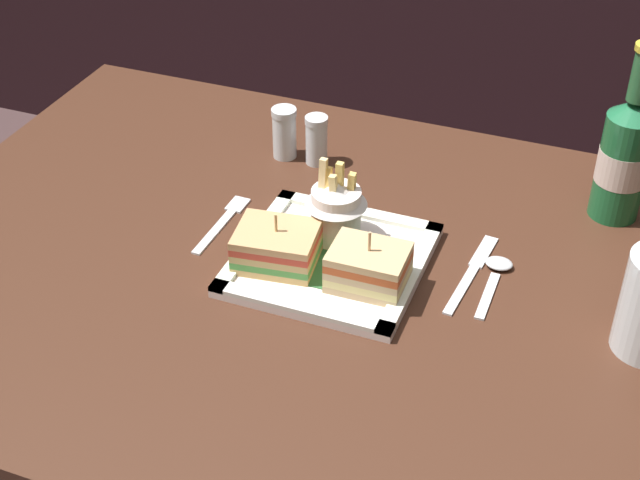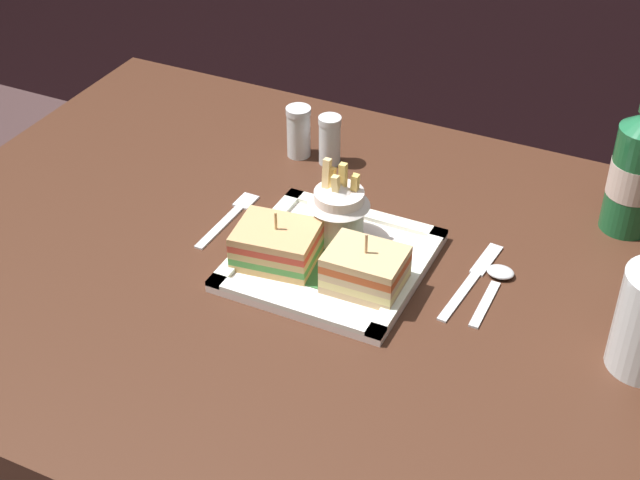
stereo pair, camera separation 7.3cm
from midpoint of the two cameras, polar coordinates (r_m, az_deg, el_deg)
name	(u,v)px [view 2 (the right image)]	position (r m, az deg, el deg)	size (l,w,h in m)	color
dining_table	(309,330)	(1.26, 1.02, -5.57)	(1.12, 0.83, 0.74)	#432518
square_plate	(331,261)	(1.19, 2.45, -1.31)	(0.23, 0.23, 0.02)	white
sandwich_half_left	(277,245)	(1.16, -0.89, -0.33)	(0.11, 0.09, 0.07)	tan
sandwich_half_right	(365,270)	(1.13, 4.65, -1.86)	(0.09, 0.07, 0.08)	tan
fries_cup	(339,206)	(1.19, 2.92, 2.07)	(0.08, 0.08, 0.11)	white
beer_bottle	(637,168)	(1.28, 20.43, 4.13)	(0.07, 0.07, 0.25)	#1C6133
fork	(230,217)	(1.28, -3.91, 1.40)	(0.02, 0.14, 0.00)	silver
knife	(473,278)	(1.19, 11.12, -2.32)	(0.03, 0.17, 0.00)	silver
spoon	(497,280)	(1.18, 12.52, -2.45)	(0.03, 0.12, 0.01)	silver
salt_shaker	(299,135)	(1.40, 0.19, 6.45)	(0.04, 0.04, 0.08)	silver
pepper_shaker	(330,143)	(1.38, 2.12, 5.94)	(0.03, 0.03, 0.08)	silver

